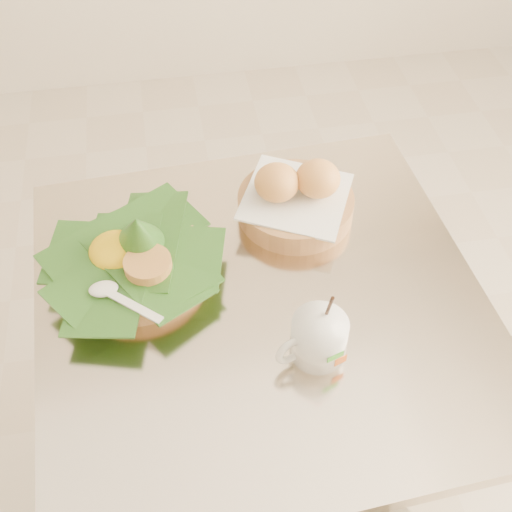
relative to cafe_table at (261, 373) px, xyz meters
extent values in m
plane|color=beige|center=(-0.20, 0.02, -0.53)|extent=(3.60, 3.60, 0.00)
cylinder|color=gray|center=(0.00, 0.00, -0.52)|extent=(0.44, 0.44, 0.03)
cylinder|color=gray|center=(0.00, 0.00, -0.16)|extent=(0.07, 0.07, 0.69)
cube|color=beige|center=(0.00, 0.00, 0.21)|extent=(0.74, 0.74, 0.03)
cylinder|color=#B37D4C|center=(-0.19, 0.09, 0.24)|extent=(0.22, 0.22, 0.04)
cone|color=#234F16|center=(-0.18, 0.10, 0.31)|extent=(0.10, 0.12, 0.11)
ellipsoid|color=yellow|center=(-0.22, 0.10, 0.26)|extent=(0.08, 0.08, 0.05)
cylinder|color=#CC9347|center=(-0.17, 0.06, 0.27)|extent=(0.07, 0.07, 0.02)
cylinder|color=#B37D4C|center=(0.09, 0.18, 0.24)|extent=(0.20, 0.20, 0.04)
cube|color=white|center=(0.09, 0.18, 0.26)|extent=(0.23, 0.23, 0.01)
ellipsoid|color=orange|center=(0.06, 0.18, 0.30)|extent=(0.08, 0.08, 0.06)
ellipsoid|color=orange|center=(0.13, 0.18, 0.30)|extent=(0.08, 0.08, 0.06)
cylinder|color=white|center=(0.06, -0.11, 0.26)|extent=(0.08, 0.08, 0.07)
torus|color=white|center=(0.02, -0.13, 0.26)|extent=(0.05, 0.03, 0.05)
cylinder|color=#3D2411|center=(0.06, -0.11, 0.29)|extent=(0.07, 0.07, 0.01)
cylinder|color=black|center=(0.08, -0.10, 0.31)|extent=(0.01, 0.04, 0.10)
cube|color=green|center=(0.08, -0.15, 0.26)|extent=(0.03, 0.01, 0.01)
cube|color=orange|center=(0.09, -0.15, 0.25)|extent=(0.02, 0.01, 0.02)
camera|label=1|loc=(-0.11, -0.61, 1.02)|focal=45.00mm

